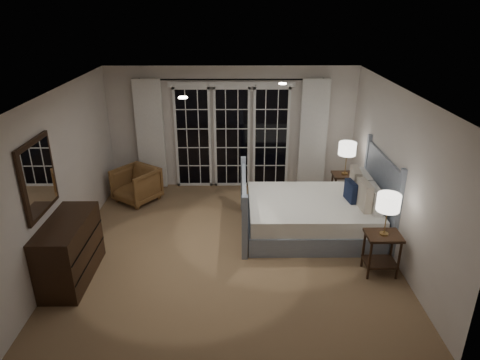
{
  "coord_description": "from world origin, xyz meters",
  "views": [
    {
      "loc": [
        0.11,
        -5.96,
        3.66
      ],
      "look_at": [
        0.15,
        0.24,
        1.05
      ],
      "focal_mm": 32.0,
      "sensor_mm": 36.0,
      "label": 1
    }
  ],
  "objects_px": {
    "nightstand_left": "(382,248)",
    "bed": "(315,213)",
    "lamp_left": "(389,203)",
    "armchair": "(136,185)",
    "dresser": "(70,250)",
    "nightstand_right": "(344,184)",
    "lamp_right": "(347,149)"
  },
  "relations": [
    {
      "from": "nightstand_left",
      "to": "dresser",
      "type": "xyz_separation_m",
      "value": [
        -4.39,
        -0.09,
        0.03
      ]
    },
    {
      "from": "nightstand_left",
      "to": "bed",
      "type": "bearing_deg",
      "value": 121.39
    },
    {
      "from": "bed",
      "to": "lamp_left",
      "type": "relative_size",
      "value": 3.79
    },
    {
      "from": "nightstand_left",
      "to": "dresser",
      "type": "relative_size",
      "value": 0.5
    },
    {
      "from": "armchair",
      "to": "dresser",
      "type": "height_order",
      "value": "dresser"
    },
    {
      "from": "nightstand_left",
      "to": "lamp_right",
      "type": "relative_size",
      "value": 1.01
    },
    {
      "from": "lamp_right",
      "to": "nightstand_left",
      "type": "bearing_deg",
      "value": -90.05
    },
    {
      "from": "nightstand_left",
      "to": "dresser",
      "type": "height_order",
      "value": "dresser"
    },
    {
      "from": "lamp_left",
      "to": "armchair",
      "type": "xyz_separation_m",
      "value": [
        -4.02,
        2.45,
        -0.78
      ]
    },
    {
      "from": "nightstand_left",
      "to": "dresser",
      "type": "bearing_deg",
      "value": -178.78
    },
    {
      "from": "nightstand_right",
      "to": "lamp_right",
      "type": "height_order",
      "value": "lamp_right"
    },
    {
      "from": "bed",
      "to": "dresser",
      "type": "distance_m",
      "value": 3.88
    },
    {
      "from": "nightstand_left",
      "to": "lamp_right",
      "type": "bearing_deg",
      "value": 89.95
    },
    {
      "from": "bed",
      "to": "armchair",
      "type": "xyz_separation_m",
      "value": [
        -3.28,
        1.23,
        0.0
      ]
    },
    {
      "from": "nightstand_left",
      "to": "armchair",
      "type": "height_order",
      "value": "armchair"
    },
    {
      "from": "nightstand_right",
      "to": "dresser",
      "type": "distance_m",
      "value": 5.02
    },
    {
      "from": "bed",
      "to": "lamp_left",
      "type": "distance_m",
      "value": 1.63
    },
    {
      "from": "bed",
      "to": "lamp_left",
      "type": "bearing_deg",
      "value": -58.61
    },
    {
      "from": "bed",
      "to": "nightstand_right",
      "type": "distance_m",
      "value": 1.35
    },
    {
      "from": "lamp_right",
      "to": "armchair",
      "type": "relative_size",
      "value": 0.84
    },
    {
      "from": "nightstand_left",
      "to": "lamp_left",
      "type": "height_order",
      "value": "lamp_left"
    },
    {
      "from": "bed",
      "to": "nightstand_left",
      "type": "relative_size",
      "value": 3.67
    },
    {
      "from": "bed",
      "to": "lamp_right",
      "type": "relative_size",
      "value": 3.7
    },
    {
      "from": "bed",
      "to": "nightstand_left",
      "type": "bearing_deg",
      "value": -58.61
    },
    {
      "from": "lamp_left",
      "to": "armchair",
      "type": "bearing_deg",
      "value": 148.67
    },
    {
      "from": "lamp_right",
      "to": "nightstand_right",
      "type": "bearing_deg",
      "value": -90.0
    },
    {
      "from": "nightstand_right",
      "to": "lamp_right",
      "type": "distance_m",
      "value": 0.71
    },
    {
      "from": "bed",
      "to": "nightstand_right",
      "type": "bearing_deg",
      "value": 56.23
    },
    {
      "from": "nightstand_left",
      "to": "armchair",
      "type": "bearing_deg",
      "value": 148.67
    },
    {
      "from": "nightstand_right",
      "to": "lamp_left",
      "type": "xyz_separation_m",
      "value": [
        -0.0,
        -2.34,
        0.73
      ]
    },
    {
      "from": "lamp_right",
      "to": "dresser",
      "type": "relative_size",
      "value": 0.49
    },
    {
      "from": "nightstand_right",
      "to": "dresser",
      "type": "height_order",
      "value": "dresser"
    }
  ]
}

